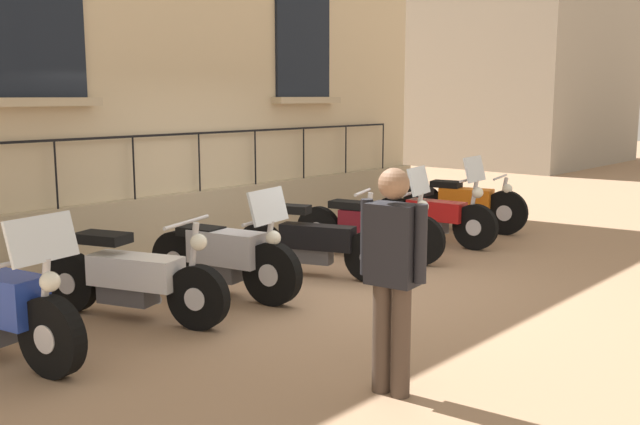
% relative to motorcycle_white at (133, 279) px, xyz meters
% --- Properties ---
extents(ground_plane, '(60.00, 60.00, 0.00)m').
position_rel_motorcycle_white_xyz_m(ground_plane, '(0.46, 2.46, -0.41)').
color(ground_plane, '#9E7A5B').
extents(motorcycle_white, '(2.04, 0.99, 1.04)m').
position_rel_motorcycle_white_xyz_m(motorcycle_white, '(0.00, 0.00, 0.00)').
color(motorcycle_white, black).
rests_on(motorcycle_white, ground_plane).
extents(motorcycle_silver, '(1.93, 0.75, 1.23)m').
position_rel_motorcycle_white_xyz_m(motorcycle_silver, '(0.04, 1.14, 0.03)').
color(motorcycle_silver, black).
rests_on(motorcycle_silver, ground_plane).
extents(motorcycle_black, '(1.96, 0.89, 1.09)m').
position_rel_motorcycle_white_xyz_m(motorcycle_black, '(0.17, 2.46, -0.01)').
color(motorcycle_black, black).
rests_on(motorcycle_black, ground_plane).
extents(motorcycle_maroon, '(2.15, 0.75, 1.28)m').
position_rel_motorcycle_white_xyz_m(motorcycle_maroon, '(0.08, 3.66, 0.02)').
color(motorcycle_maroon, black).
rests_on(motorcycle_maroon, ground_plane).
extents(motorcycle_red, '(2.00, 0.68, 1.34)m').
position_rel_motorcycle_white_xyz_m(motorcycle_red, '(0.21, 5.05, 0.02)').
color(motorcycle_red, black).
rests_on(motorcycle_red, ground_plane).
extents(motorcycle_orange, '(2.06, 0.80, 0.93)m').
position_rel_motorcycle_white_xyz_m(motorcycle_orange, '(-0.04, 6.29, 0.02)').
color(motorcycle_orange, black).
rests_on(motorcycle_orange, ground_plane).
extents(pedestrian_standing, '(0.53, 0.26, 1.68)m').
position_rel_motorcycle_white_xyz_m(pedestrian_standing, '(2.93, 0.25, 0.54)').
color(pedestrian_standing, '#47382D').
rests_on(pedestrian_standing, ground_plane).
extents(distant_building, '(5.21, 6.94, 9.25)m').
position_rel_motorcycle_white_xyz_m(distant_building, '(-5.02, 18.37, 4.21)').
color(distant_building, '#9E9384').
rests_on(distant_building, ground_plane).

